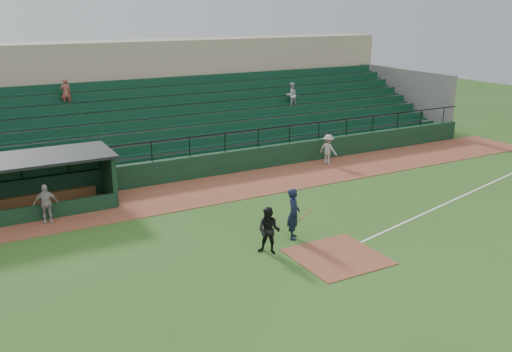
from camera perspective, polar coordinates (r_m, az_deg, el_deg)
ground at (r=20.66m, az=6.76°, el=-7.29°), size 90.00×90.00×0.00m
warning_track at (r=27.10m, az=-3.06°, el=-1.17°), size 40.00×4.00×0.03m
home_plate_dirt at (r=19.93m, az=8.44°, el=-8.26°), size 3.00×3.00×0.03m
foul_line at (r=26.59m, az=19.44°, el=-2.54°), size 17.49×4.44×0.01m
stadium_structure at (r=34.13m, az=-9.38°, el=6.39°), size 38.00×13.08×6.40m
dugout at (r=25.82m, az=-24.59°, el=-0.60°), size 8.90×3.20×2.42m
batter_at_plate at (r=20.93m, az=3.92°, el=-3.92°), size 1.19×0.87×2.00m
umpire at (r=19.68m, az=1.36°, el=-5.69°), size 1.06×1.06×1.74m
runner at (r=31.12m, az=7.50°, el=2.76°), size 0.97×1.24×1.69m
dugout_player_a at (r=23.99m, az=-20.97°, el=-2.68°), size 1.00×0.52×1.63m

